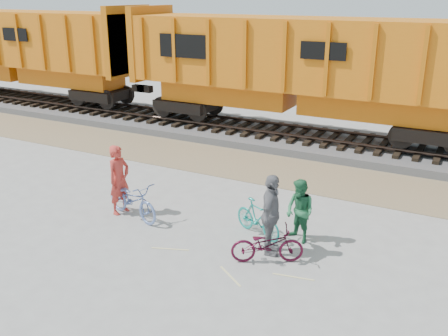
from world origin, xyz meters
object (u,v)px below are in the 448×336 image
at_px(bicycle_blue, 133,200).
at_px(bicycle_maroon, 267,245).
at_px(bicycle_teal, 258,218).
at_px(hopper_car_left, 23,48).
at_px(person_solo, 119,180).
at_px(person_man, 300,211).
at_px(person_woman, 271,215).
at_px(hopper_car_center, 299,67).

relative_size(bicycle_blue, bicycle_maroon, 1.20).
xyz_separation_m(bicycle_blue, bicycle_teal, (3.38, 0.60, -0.05)).
bearing_deg(bicycle_teal, hopper_car_left, 87.71).
distance_m(bicycle_blue, person_solo, 0.68).
relative_size(person_man, person_woman, 0.81).
bearing_deg(person_woman, bicycle_maroon, -177.86).
relative_size(bicycle_teal, person_woman, 0.80).
height_order(hopper_car_center, bicycle_blue, hopper_car_center).
xyz_separation_m(bicycle_teal, person_man, (1.00, 0.20, 0.32)).
xyz_separation_m(bicycle_teal, person_woman, (0.62, -0.69, 0.50)).
bearing_deg(hopper_car_left, person_man, -23.86).
xyz_separation_m(person_solo, person_man, (4.88, 0.70, -0.17)).
distance_m(bicycle_maroon, person_solo, 4.67).
distance_m(hopper_car_center, person_woman, 9.47).
relative_size(hopper_car_left, bicycle_teal, 9.16).
xyz_separation_m(person_man, person_woman, (-0.38, -0.89, 0.18)).
relative_size(bicycle_teal, person_man, 0.98).
relative_size(hopper_car_center, person_man, 8.96).
relative_size(bicycle_teal, person_solo, 0.80).
bearing_deg(bicycle_maroon, hopper_car_center, -12.58).
relative_size(bicycle_teal, bicycle_maroon, 0.95).
distance_m(bicycle_blue, person_man, 4.46).
bearing_deg(bicycle_blue, person_solo, 94.67).
xyz_separation_m(hopper_car_center, bicycle_maroon, (2.74, -9.26, -2.58)).
bearing_deg(person_woman, person_solo, 75.65).
height_order(hopper_car_left, person_man, hopper_car_left).
bearing_deg(bicycle_maroon, hopper_car_left, 33.38).
bearing_deg(person_man, bicycle_blue, -142.75).
relative_size(bicycle_maroon, person_man, 1.03).
relative_size(hopper_car_left, bicycle_blue, 7.21).
distance_m(person_solo, person_man, 4.93).
xyz_separation_m(bicycle_maroon, person_man, (0.28, 1.29, 0.36)).
distance_m(bicycle_teal, person_man, 1.07).
bearing_deg(person_solo, bicycle_blue, -94.45).
height_order(hopper_car_center, person_solo, hopper_car_center).
xyz_separation_m(bicycle_maroon, person_woman, (-0.10, 0.40, 0.54)).
bearing_deg(person_woman, hopper_car_center, 4.69).
height_order(person_man, person_woman, person_woman).
bearing_deg(person_woman, bicycle_teal, 29.97).
bearing_deg(bicycle_maroon, person_solo, 53.61).
relative_size(hopper_car_center, bicycle_maroon, 8.66).
height_order(bicycle_teal, bicycle_maroon, bicycle_teal).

